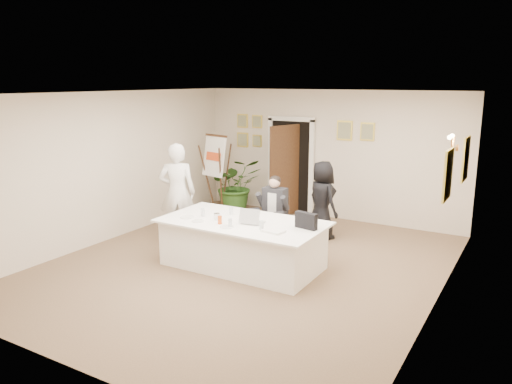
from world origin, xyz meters
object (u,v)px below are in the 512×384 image
Objects in this scene: standing_man at (177,193)px; laptop at (253,215)px; steel_jug at (217,217)px; standing_woman at (322,200)px; flip_chart at (218,179)px; oj_glass at (220,220)px; potted_palm at (236,185)px; paper_stack at (273,231)px; conference_table at (243,243)px; seated_man at (274,212)px; laptop_bag at (306,221)px.

standing_man reaches higher than laptop.
standing_woman is at bearing 67.38° from steel_jug.
flip_chart is 3.36m from oj_glass.
laptop is (2.36, -2.43, 0.08)m from flip_chart.
laptop is at bearing 131.27° from standing_man.
standing_man is 1.48× the size of potted_palm.
flip_chart is 13.80× the size of oj_glass.
potted_palm is at bearing 130.31° from paper_stack.
steel_jug is (-0.40, -0.15, 0.44)m from conference_table.
seated_man reaches higher than potted_palm.
steel_jug is (-1.46, -0.29, -0.07)m from laptop_bag.
paper_stack reaches higher than conference_table.
potted_palm is at bearing 118.59° from oj_glass.
paper_stack is at bearing -20.92° from conference_table.
paper_stack is at bearing -49.69° from potted_palm.
oj_glass is 1.18× the size of steel_jug.
seated_man is at bearing 73.61° from steel_jug.
laptop is (0.23, -1.12, 0.24)m from seated_man.
flip_chart is 1.91m from standing_man.
seated_man is at bearing 94.03° from laptop.
laptop_bag reaches higher than paper_stack.
paper_stack is 2.46× the size of oj_glass.
standing_woman is 4.73× the size of paper_stack.
potted_palm is 11.46× the size of steel_jug.
standing_woman is at bearing 75.73° from conference_table.
standing_woman is 2.00m from laptop_bag.
standing_man is 2.07m from laptop.
conference_table is 2.15m from standing_woman.
paper_stack is at bearing -35.44° from laptop.
flip_chart reaches higher than standing_woman.
potted_palm is at bearing 119.14° from laptop.
oj_glass is (-0.43, -0.31, -0.07)m from laptop.
seated_man is 0.89× the size of standing_woman.
flip_chart is 5.01× the size of laptop.
laptop_bag is at bearing 1.80° from laptop.
seated_man is at bearing 118.13° from paper_stack.
laptop_bag is (0.54, -1.92, 0.15)m from standing_woman.
standing_man is 2.88m from laptop_bag.
seated_man is 1.32m from steel_jug.
flip_chart reaches higher than seated_man.
potted_palm is 4.16m from paper_stack.
conference_table is at bearing 159.08° from paper_stack.
conference_table is 8.32× the size of paper_stack.
laptop reaches higher than conference_table.
flip_chart is 3.94m from paper_stack.
oj_glass is (1.56, -0.87, -0.09)m from standing_man.
flip_chart reaches higher than oj_glass.
standing_man reaches higher than paper_stack.
standing_woman is 2.64m from potted_palm.
steel_jug is at bearing -159.15° from conference_table.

